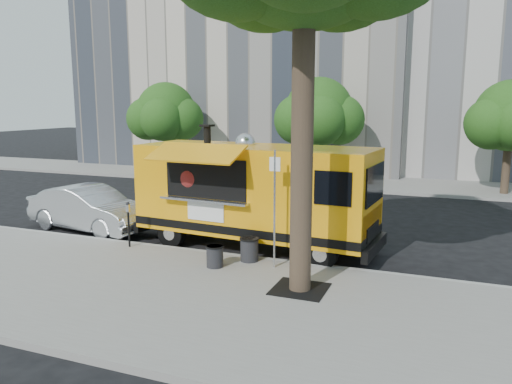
# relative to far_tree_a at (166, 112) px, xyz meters

# --- Properties ---
(ground) EXTENTS (120.00, 120.00, 0.00)m
(ground) POSITION_rel_far_tree_a_xyz_m (10.00, -12.30, -3.78)
(ground) COLOR black
(ground) RESTS_ON ground
(sidewalk) EXTENTS (60.00, 6.00, 0.15)m
(sidewalk) POSITION_rel_far_tree_a_xyz_m (10.00, -16.30, -3.70)
(sidewalk) COLOR gray
(sidewalk) RESTS_ON ground
(curb) EXTENTS (60.00, 0.14, 0.16)m
(curb) POSITION_rel_far_tree_a_xyz_m (10.00, -13.23, -3.70)
(curb) COLOR #999993
(curb) RESTS_ON ground
(far_sidewalk) EXTENTS (60.00, 5.00, 0.15)m
(far_sidewalk) POSITION_rel_far_tree_a_xyz_m (10.00, 1.20, -3.70)
(far_sidewalk) COLOR gray
(far_sidewalk) RESTS_ON ground
(tree_well) EXTENTS (1.20, 1.20, 0.02)m
(tree_well) POSITION_rel_far_tree_a_xyz_m (12.60, -15.10, -3.62)
(tree_well) COLOR black
(tree_well) RESTS_ON sidewalk
(far_tree_a) EXTENTS (3.42, 3.42, 5.36)m
(far_tree_a) POSITION_rel_far_tree_a_xyz_m (0.00, 0.00, 0.00)
(far_tree_a) COLOR #33261C
(far_tree_a) RESTS_ON far_sidewalk
(far_tree_b) EXTENTS (3.60, 3.60, 5.50)m
(far_tree_b) POSITION_rel_far_tree_a_xyz_m (9.00, 0.40, 0.06)
(far_tree_b) COLOR #33261C
(far_tree_b) RESTS_ON far_sidewalk
(far_tree_c) EXTENTS (3.24, 3.24, 5.21)m
(far_tree_c) POSITION_rel_far_tree_a_xyz_m (18.00, 0.10, -0.06)
(far_tree_c) COLOR #33261C
(far_tree_c) RESTS_ON far_sidewalk
(sign_post) EXTENTS (0.28, 0.06, 3.00)m
(sign_post) POSITION_rel_far_tree_a_xyz_m (11.55, -13.85, -1.93)
(sign_post) COLOR silver
(sign_post) RESTS_ON sidewalk
(parking_meter) EXTENTS (0.11, 0.11, 1.33)m
(parking_meter) POSITION_rel_far_tree_a_xyz_m (7.00, -13.65, -2.79)
(parking_meter) COLOR black
(parking_meter) RESTS_ON sidewalk
(food_truck) EXTENTS (7.48, 3.68, 3.63)m
(food_truck) POSITION_rel_far_tree_a_xyz_m (10.24, -11.99, -2.07)
(food_truck) COLOR #FFA60D
(food_truck) RESTS_ON ground
(sedan) EXTENTS (4.80, 2.31, 1.52)m
(sedan) POSITION_rel_far_tree_a_xyz_m (4.29, -12.06, -3.02)
(sedan) COLOR silver
(sedan) RESTS_ON ground
(trash_bin_left) EXTENTS (0.52, 0.52, 0.62)m
(trash_bin_left) POSITION_rel_far_tree_a_xyz_m (10.76, -13.60, -3.29)
(trash_bin_left) COLOR black
(trash_bin_left) RESTS_ON sidewalk
(trash_bin_right) EXTENTS (0.47, 0.47, 0.56)m
(trash_bin_right) POSITION_rel_far_tree_a_xyz_m (10.13, -14.38, -3.33)
(trash_bin_right) COLOR black
(trash_bin_right) RESTS_ON sidewalk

